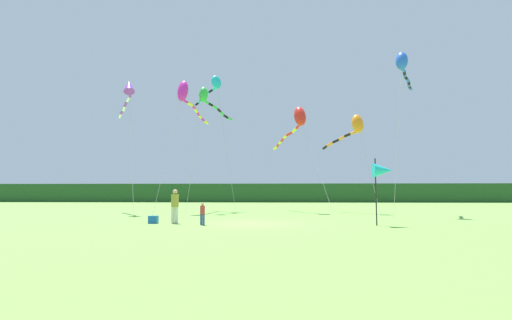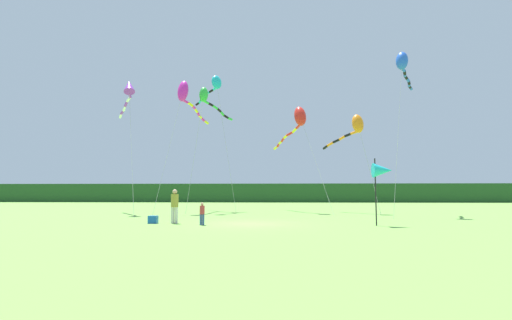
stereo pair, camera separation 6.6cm
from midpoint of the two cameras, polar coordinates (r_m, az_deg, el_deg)
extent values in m
plane|color=#6B9E42|center=(19.26, -0.85, -9.59)|extent=(120.00, 120.00, 0.00)
cube|color=#234C23|center=(64.16, 1.86, -5.00)|extent=(108.00, 3.18, 3.11)
cylinder|color=silver|center=(19.86, -12.39, -8.14)|extent=(0.17, 0.17, 0.83)
cylinder|color=silver|center=(19.81, -11.86, -8.16)|extent=(0.17, 0.17, 0.83)
cylinder|color=olive|center=(19.81, -12.08, -6.00)|extent=(0.38, 0.38, 0.66)
sphere|color=tan|center=(19.80, -12.06, -4.71)|extent=(0.24, 0.24, 0.24)
cylinder|color=#334C8C|center=(18.58, -8.23, -8.91)|extent=(0.11, 0.11, 0.52)
cylinder|color=#334C8C|center=(18.55, -7.87, -8.91)|extent=(0.11, 0.11, 0.52)
cylinder|color=#B23338|center=(18.54, -8.03, -7.47)|extent=(0.24, 0.24, 0.41)
sphere|color=tan|center=(18.53, -8.02, -6.60)|extent=(0.15, 0.15, 0.15)
cube|color=#1959B2|center=(20.07, -15.19, -8.68)|extent=(0.44, 0.37, 0.39)
cylinder|color=black|center=(18.90, 17.71, -4.60)|extent=(0.06, 0.06, 3.19)
cone|color=#1EB7CC|center=(19.02, 18.65, -1.49)|extent=(0.90, 0.70, 0.70)
cylinder|color=#B2B2B2|center=(28.51, -12.95, 1.71)|extent=(1.03, 3.73, 9.64)
ellipsoid|color=#E026B2|center=(31.05, -10.91, 10.18)|extent=(1.12, 1.30, 1.91)
cylinder|color=#E026B2|center=(31.07, -10.57, 8.72)|extent=(0.47, 0.63, 0.28)
cylinder|color=yellow|center=(31.47, -9.86, 8.32)|extent=(0.46, 0.65, 0.34)
cylinder|color=#E026B2|center=(31.92, -9.34, 7.90)|extent=(0.28, 0.63, 0.29)
cylinder|color=yellow|center=(32.43, -8.99, 7.44)|extent=(0.28, 0.66, 0.37)
cylinder|color=#E026B2|center=(32.93, -8.69, 6.94)|extent=(0.23, 0.64, 0.35)
cylinder|color=yellow|center=(33.45, -8.40, 6.53)|extent=(0.29, 0.64, 0.30)
cylinder|color=#E026B2|center=(33.94, -8.00, 6.12)|extent=(0.37, 0.67, 0.36)
cylinder|color=yellow|center=(34.40, -7.49, 5.70)|extent=(0.45, 0.65, 0.33)
cylinder|color=#B2B2B2|center=(29.60, -9.13, 1.27)|extent=(0.91, 1.90, 9.50)
ellipsoid|color=green|center=(31.28, -7.84, 9.77)|extent=(1.01, 1.13, 1.33)
cylinder|color=green|center=(31.35, -7.51, 8.70)|extent=(0.48, 0.62, 0.30)
cylinder|color=black|center=(31.74, -6.84, 8.35)|extent=(0.46, 0.61, 0.28)
cylinder|color=green|center=(32.13, -6.17, 7.96)|extent=(0.52, 0.62, 0.36)
cylinder|color=black|center=(32.53, -5.57, 7.52)|extent=(0.40, 0.64, 0.33)
cylinder|color=green|center=(32.98, -5.11, 7.05)|extent=(0.39, 0.66, 0.38)
cylinder|color=black|center=(33.40, -4.56, 6.59)|extent=(0.52, 0.62, 0.35)
cylinder|color=green|center=(33.79, -3.93, 6.25)|extent=(0.48, 0.61, 0.27)
cylinder|color=#B2B2B2|center=(28.41, 9.06, -0.25)|extent=(1.99, 4.15, 7.74)
ellipsoid|color=red|center=(30.91, 6.74, 6.58)|extent=(1.47, 1.72, 1.91)
cylinder|color=red|center=(31.11, 6.48, 5.08)|extent=(0.45, 0.83, 0.37)
cylinder|color=yellow|center=(31.77, 5.93, 4.52)|extent=(0.48, 0.83, 0.40)
cylinder|color=red|center=(32.36, 5.21, 3.98)|extent=(0.66, 0.75, 0.38)
cylinder|color=yellow|center=(32.98, 4.55, 3.56)|extent=(0.43, 0.81, 0.30)
cylinder|color=red|center=(33.67, 4.15, 3.12)|extent=(0.40, 0.83, 0.39)
cylinder|color=yellow|center=(34.37, 3.79, 2.69)|extent=(0.41, 0.81, 0.31)
cylinder|color=red|center=(35.08, 3.47, 2.29)|extent=(0.37, 0.83, 0.37)
cylinder|color=yellow|center=(35.77, 3.09, 1.88)|extent=(0.50, 0.82, 0.35)
cylinder|color=#B2B2B2|center=(29.39, 16.74, -1.04)|extent=(1.12, 1.85, 6.94)
ellipsoid|color=orange|center=(30.57, 15.17, 5.32)|extent=(1.34, 1.38, 1.61)
cylinder|color=orange|center=(30.68, 14.72, 4.05)|extent=(0.59, 0.69, 0.30)
cylinder|color=black|center=(31.13, 13.80, 3.70)|extent=(0.56, 0.71, 0.31)
cylinder|color=orange|center=(31.61, 12.97, 3.29)|extent=(0.54, 0.74, 0.37)
cylinder|color=black|center=(32.07, 12.12, 2.84)|extent=(0.63, 0.69, 0.36)
cylinder|color=orange|center=(32.51, 11.24, 2.39)|extent=(0.60, 0.72, 0.40)
cylinder|color=black|center=(33.02, 10.53, 1.92)|extent=(0.46, 0.76, 0.37)
cylinder|color=#B2B2B2|center=(32.70, -4.53, 2.47)|extent=(2.10, 2.29, 11.58)
ellipsoid|color=#1EB7CC|center=(35.16, -5.92, 11.60)|extent=(1.27, 1.26, 1.38)
cylinder|color=#1EB7CC|center=(35.18, -6.17, 10.65)|extent=(0.50, 0.49, 0.26)
cylinder|color=black|center=(35.50, -6.68, 10.34)|extent=(0.55, 0.46, 0.34)
cylinder|color=#1EB7CC|center=(35.81, -7.18, 10.03)|extent=(0.49, 0.50, 0.27)
cylinder|color=black|center=(36.20, -7.52, 9.72)|extent=(0.42, 0.55, 0.31)
cylinder|color=#1EB7CC|center=(36.58, -7.85, 9.42)|extent=(0.50, 0.50, 0.27)
cylinder|color=black|center=(36.97, -8.16, 9.13)|extent=(0.42, 0.55, 0.30)
cylinder|color=#1EB7CC|center=(37.38, -8.39, 8.76)|extent=(0.44, 0.57, 0.35)
cylinder|color=black|center=(37.73, -8.74, 8.39)|extent=(0.54, 0.48, 0.33)
cylinder|color=#B2B2B2|center=(26.51, 20.73, 3.75)|extent=(1.85, 2.97, 10.86)
ellipsoid|color=blue|center=(29.42, 21.23, 13.79)|extent=(1.24, 1.30, 1.47)
cylinder|color=blue|center=(29.39, 21.41, 12.59)|extent=(0.43, 0.44, 0.31)
cylinder|color=black|center=(29.68, 21.59, 12.18)|extent=(0.35, 0.46, 0.31)
cylinder|color=blue|center=(29.99, 21.63, 11.84)|extent=(0.32, 0.42, 0.24)
cylinder|color=black|center=(30.30, 21.75, 11.53)|extent=(0.41, 0.45, 0.30)
cylinder|color=blue|center=(30.59, 22.00, 11.16)|extent=(0.42, 0.45, 0.31)
cylinder|color=black|center=(30.89, 22.16, 10.78)|extent=(0.35, 0.46, 0.31)
cylinder|color=blue|center=(31.21, 22.18, 10.46)|extent=(0.31, 0.42, 0.24)
cylinder|color=black|center=(31.54, 22.25, 10.22)|extent=(0.37, 0.43, 0.24)
cylinder|color=blue|center=(31.86, 22.39, 9.98)|extent=(0.37, 0.43, 0.25)
cylinder|color=#B2B2B2|center=(27.47, -18.25, 2.13)|extent=(2.38, 4.48, 9.67)
cone|color=purple|center=(30.86, -18.55, 10.51)|extent=(1.31, 1.48, 1.34)
cylinder|color=purple|center=(31.11, -18.49, 9.37)|extent=(0.41, 0.88, 0.40)
cylinder|color=white|center=(31.83, -18.61, 8.70)|extent=(0.68, 0.79, 0.36)
cylinder|color=purple|center=(32.55, -18.96, 8.05)|extent=(0.63, 0.83, 0.42)
cylinder|color=white|center=(33.28, -19.21, 7.37)|extent=(0.61, 0.84, 0.41)
cylinder|color=purple|center=(34.02, -19.48, 6.83)|extent=(0.65, 0.79, 0.31)
cylinder|color=white|center=(34.77, -19.72, 6.34)|extent=(0.59, 0.84, 0.38)
camera|label=1|loc=(0.03, -89.93, -0.01)|focal=26.49mm
camera|label=2|loc=(0.03, 90.07, 0.01)|focal=26.49mm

